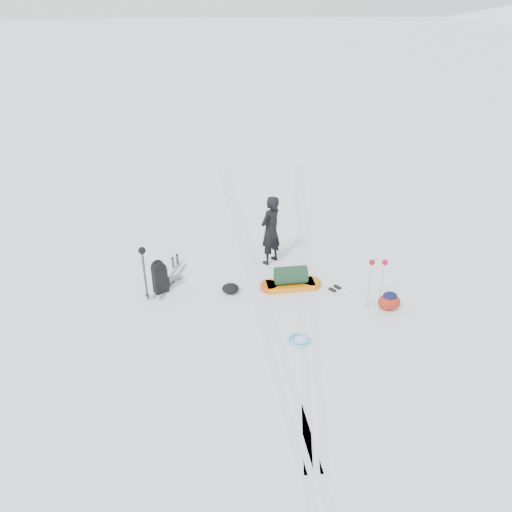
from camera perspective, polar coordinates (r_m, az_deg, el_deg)
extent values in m
plane|color=white|center=(11.52, 0.23, -4.11)|extent=(200.00, 200.00, 0.00)
cube|color=silver|center=(11.51, -0.37, -4.12)|extent=(1.40, 17.97, 0.01)
cube|color=silver|center=(11.52, 0.82, -4.06)|extent=(1.40, 17.97, 0.01)
cube|color=silver|center=(13.38, 4.95, 0.82)|extent=(2.09, 13.88, 0.01)
cube|color=silver|center=(13.42, 5.96, 0.86)|extent=(2.09, 13.88, 0.01)
imported|color=black|center=(12.31, 1.67, 2.97)|extent=(0.76, 0.76, 1.79)
cube|color=orange|center=(11.65, 3.95, -3.34)|extent=(1.14, 0.53, 0.14)
cylinder|color=#D06D0C|center=(11.76, 6.39, -3.14)|extent=(0.43, 0.43, 0.14)
cylinder|color=#D14D0C|center=(11.57, 1.47, -3.55)|extent=(0.43, 0.43, 0.14)
cylinder|color=black|center=(11.51, 4.00, -2.19)|extent=(0.77, 0.45, 0.41)
cube|color=black|center=(11.57, -10.90, -2.72)|extent=(0.38, 0.34, 0.62)
cylinder|color=black|center=(11.40, -11.05, -1.31)|extent=(0.37, 0.33, 0.30)
cube|color=black|center=(11.67, -10.18, -2.84)|extent=(0.14, 0.17, 0.27)
cylinder|color=gray|center=(12.03, -9.54, -2.63)|extent=(0.45, 0.43, 0.13)
cylinder|color=black|center=(11.24, -12.66, -2.12)|extent=(0.02, 0.02, 1.22)
cylinder|color=black|center=(11.18, -12.50, -2.31)|extent=(0.02, 0.02, 1.22)
torus|color=black|center=(11.51, -12.39, -4.33)|extent=(0.10, 0.10, 0.01)
torus|color=black|center=(11.44, -12.23, -4.52)|extent=(0.10, 0.10, 0.01)
sphere|color=black|center=(10.90, -12.91, 0.61)|extent=(0.16, 0.16, 0.16)
cylinder|color=#BABCC1|center=(10.92, 12.78, -3.39)|extent=(0.02, 0.02, 1.14)
cylinder|color=#BABDC2|center=(10.98, 14.15, -3.39)|extent=(0.02, 0.02, 1.14)
torus|color=#B1B2B8|center=(11.18, 12.52, -5.48)|extent=(0.09, 0.09, 0.01)
torus|color=#B3B6BB|center=(11.24, 13.86, -5.47)|extent=(0.09, 0.09, 0.01)
sphere|color=maroon|center=(10.63, 13.12, -0.71)|extent=(0.12, 0.12, 0.12)
sphere|color=maroon|center=(10.69, 14.52, -0.72)|extent=(0.12, 0.12, 0.12)
cube|color=gray|center=(12.06, -9.42, -2.85)|extent=(0.57, 1.54, 0.01)
cube|color=#96989E|center=(12.12, -10.12, -2.75)|extent=(0.57, 1.54, 0.01)
cube|color=black|center=(12.04, -9.43, -2.73)|extent=(0.11, 0.17, 0.04)
cube|color=black|center=(12.10, -10.13, -2.64)|extent=(0.11, 0.17, 0.04)
cube|color=silver|center=(11.66, 8.70, -3.99)|extent=(1.17, 1.47, 0.02)
cube|color=white|center=(11.78, 9.26, -3.66)|extent=(1.17, 1.47, 0.02)
cube|color=black|center=(11.64, 8.71, -3.85)|extent=(0.17, 0.18, 0.05)
cube|color=black|center=(11.76, 9.27, -3.52)|extent=(0.17, 0.18, 0.05)
torus|color=#61C5EC|center=(10.07, 4.93, -9.56)|extent=(0.56, 0.56, 0.05)
torus|color=#61A8ED|center=(10.10, 5.05, -9.39)|extent=(0.44, 0.44, 0.04)
ellipsoid|color=maroon|center=(11.23, 14.97, -5.11)|extent=(0.61, 0.57, 0.35)
ellipsoid|color=black|center=(11.14, 15.07, -4.43)|extent=(0.40, 0.37, 0.17)
cylinder|color=#5C5D64|center=(12.57, -9.48, -0.81)|extent=(0.09, 0.09, 0.26)
cylinder|color=#525359|center=(12.74, -8.98, -0.40)|extent=(0.09, 0.09, 0.24)
cylinder|color=black|center=(12.50, -9.53, -0.23)|extent=(0.08, 0.08, 0.03)
cylinder|color=black|center=(12.67, -9.03, 0.13)|extent=(0.08, 0.08, 0.03)
ellipsoid|color=black|center=(11.42, -2.94, -3.73)|extent=(0.44, 0.36, 0.24)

